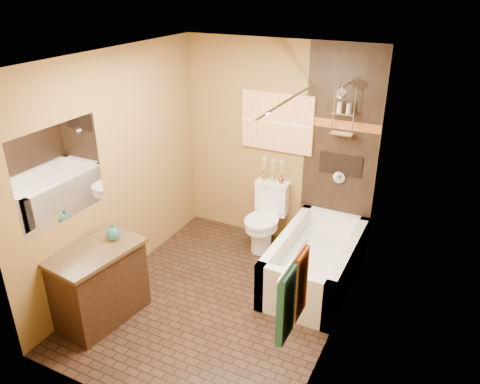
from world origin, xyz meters
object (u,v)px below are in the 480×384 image
Objects in this scene: toilet at (266,217)px; vanity at (99,284)px; bathtub at (315,265)px; sunset_painting at (277,122)px.

toilet reaches higher than vanity.
bathtub is 2.29m from vanity.
sunset_painting reaches higher than bathtub.
sunset_painting is 1.11× the size of toilet.
sunset_painting is 0.95× the size of vanity.
vanity is at bearing -120.18° from toilet.
bathtub is at bearing 48.30° from vanity.
toilet is at bearing -90.00° from sunset_painting.
bathtub is at bearing -34.59° from toilet.
vanity is (-0.93, -1.95, -0.02)m from toilet.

